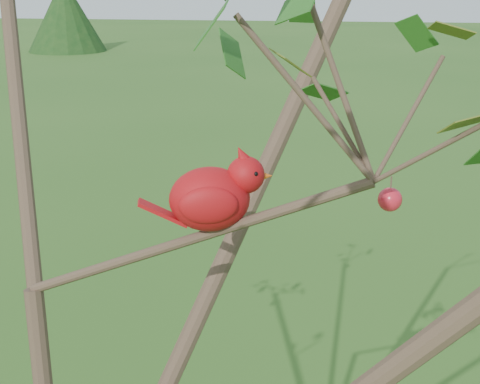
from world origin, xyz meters
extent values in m
sphere|color=red|center=(0.58, 0.12, 2.15)|extent=(0.04, 0.04, 0.04)
ellipsoid|color=red|center=(0.29, 0.07, 2.15)|extent=(0.16, 0.13, 0.11)
sphere|color=red|center=(0.35, 0.09, 2.19)|extent=(0.08, 0.08, 0.06)
cone|color=red|center=(0.34, 0.09, 2.22)|extent=(0.05, 0.04, 0.05)
cone|color=#D85914|center=(0.38, 0.10, 2.19)|extent=(0.03, 0.03, 0.02)
ellipsoid|color=black|center=(0.37, 0.09, 2.19)|extent=(0.03, 0.04, 0.03)
cube|color=red|center=(0.22, 0.05, 2.13)|extent=(0.09, 0.05, 0.05)
ellipsoid|color=red|center=(0.27, 0.11, 2.16)|extent=(0.10, 0.05, 0.06)
ellipsoid|color=red|center=(0.30, 0.03, 2.16)|extent=(0.10, 0.05, 0.06)
cylinder|color=#473426|center=(-9.12, 21.82, 1.16)|extent=(0.35, 0.35, 2.32)
cone|color=#143612|center=(-9.12, 21.82, 1.25)|extent=(2.70, 2.70, 2.51)
camera|label=1|loc=(0.50, -0.95, 2.50)|focal=50.00mm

